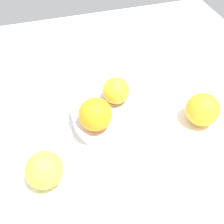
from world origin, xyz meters
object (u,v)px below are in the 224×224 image
Objects in this scene: orange_loose_1 at (203,110)px; orange_in_bowl_0 at (116,91)px; orange_in_bowl_1 at (95,114)px; orange_loose_0 at (44,170)px; fruit_bowl at (112,113)px.

orange_in_bowl_0 is at bearing -115.02° from orange_loose_1.
orange_in_bowl_1 reaches higher than orange_loose_0.
orange_loose_0 is 38.89cm from orange_loose_1.
orange_in_bowl_0 is at bearing 142.20° from fruit_bowl.
orange_loose_0 is at bearing -57.55° from orange_in_bowl_1.
orange_in_bowl_1 is at bearing -45.67° from orange_in_bowl_0.
orange_in_bowl_1 is at bearing -48.68° from fruit_bowl.
fruit_bowl is 8.98cm from orange_in_bowl_1.
orange_loose_1 is at bearing 84.74° from orange_in_bowl_1.
orange_loose_1 is (8.90, 19.08, -3.28)cm from orange_in_bowl_0.
fruit_bowl is at bearing -108.33° from orange_loose_1.
orange_in_bowl_1 reaches higher than fruit_bowl.
orange_in_bowl_0 reaches higher than orange_loose_1.
orange_in_bowl_1 is at bearing 122.45° from orange_loose_0.
orange_in_bowl_0 is 0.80× the size of orange_loose_1.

